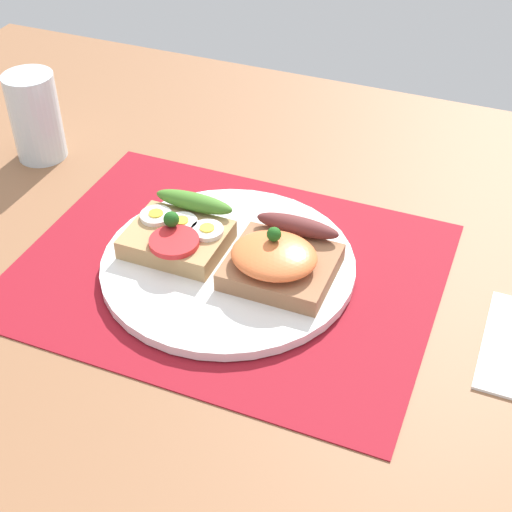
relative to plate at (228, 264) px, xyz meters
The scene contains 6 objects.
ground_plane 2.40cm from the plate, ahead, with size 120.00×90.00×3.20cm, color brown.
placemat 0.65cm from the plate, ahead, with size 41.43×32.45×0.30cm, color maroon.
plate is the anchor object (origin of this frame).
sandwich_egg_tomato 5.96cm from the plate, behind, with size 9.83×9.68×4.23cm.
sandwich_salmon 5.97cm from the plate, ahead, with size 10.14×10.65×5.39cm.
drinking_glass 32.62cm from the plate, 158.92° to the left, with size 5.98×5.98×10.70cm, color silver.
Camera 1 is at (23.87, -51.54, 48.17)cm, focal length 51.88 mm.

